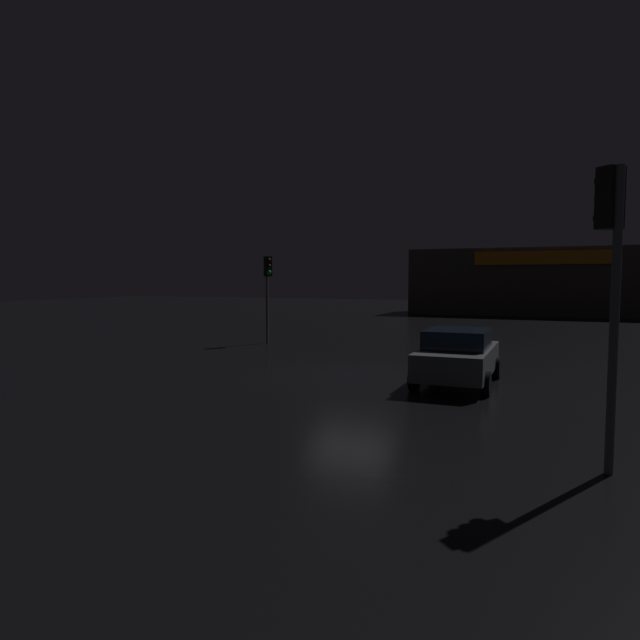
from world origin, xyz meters
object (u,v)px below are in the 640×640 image
car_near (458,356)px  traffic_signal_opposite (268,278)px  traffic_signal_cross_left (610,252)px  store_building (542,282)px

car_near → traffic_signal_opposite: bearing=145.1°
traffic_signal_opposite → traffic_signal_cross_left: size_ratio=0.86×
traffic_signal_cross_left → car_near: traffic_signal_cross_left is taller
traffic_signal_opposite → car_near: bearing=-34.9°
traffic_signal_cross_left → store_building: bearing=92.3°
store_building → traffic_signal_cross_left: (1.58, -39.09, 0.61)m
traffic_signal_cross_left → traffic_signal_opposite: bearing=134.3°
store_building → traffic_signal_cross_left: store_building is taller
store_building → car_near: size_ratio=4.98×
store_building → car_near: bearing=-92.7°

